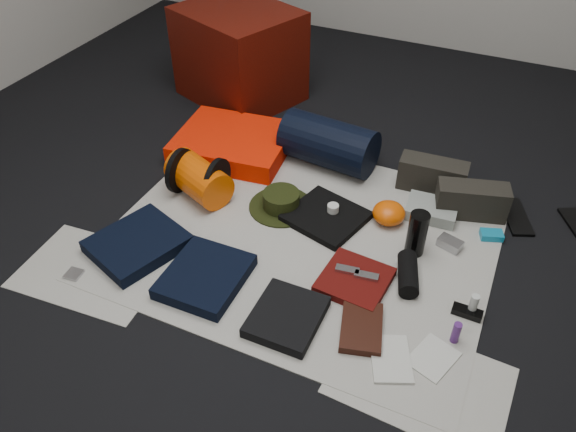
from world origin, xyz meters
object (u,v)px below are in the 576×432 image
at_px(compact_camera, 450,244).
at_px(paperback_book, 361,328).
at_px(water_bottle, 417,234).
at_px(stuff_sack, 199,179).
at_px(red_cabinet, 239,55).
at_px(navy_duffel, 329,143).
at_px(sleeping_pad, 233,143).

height_order(compact_camera, paperback_book, compact_camera).
xyz_separation_m(water_bottle, compact_camera, (0.13, 0.09, -0.08)).
bearing_deg(stuff_sack, red_cabinet, 106.77).
relative_size(red_cabinet, navy_duffel, 1.36).
bearing_deg(sleeping_pad, stuff_sack, -85.15).
xyz_separation_m(sleeping_pad, navy_duffel, (0.49, 0.10, 0.07)).
bearing_deg(paperback_book, navy_duffel, 102.65).
bearing_deg(compact_camera, stuff_sack, -156.96).
distance_m(sleeping_pad, navy_duffel, 0.51).
bearing_deg(compact_camera, water_bottle, -128.56).
xyz_separation_m(red_cabinet, stuff_sack, (0.29, -0.96, -0.17)).
xyz_separation_m(stuff_sack, water_bottle, (1.03, 0.03, 0.01)).
bearing_deg(red_cabinet, water_bottle, -13.74).
bearing_deg(stuff_sack, sleeping_pad, 94.85).
height_order(red_cabinet, stuff_sack, red_cabinet).
relative_size(red_cabinet, water_bottle, 3.11).
relative_size(navy_duffel, compact_camera, 4.66).
distance_m(sleeping_pad, stuff_sack, 0.39).
bearing_deg(stuff_sack, compact_camera, 6.05).
bearing_deg(paperback_book, water_bottle, 66.83).
height_order(stuff_sack, compact_camera, stuff_sack).
relative_size(red_cabinet, sleeping_pad, 1.12).
distance_m(red_cabinet, stuff_sack, 1.01).
bearing_deg(water_bottle, compact_camera, 34.45).
distance_m(water_bottle, compact_camera, 0.18).
bearing_deg(sleeping_pad, compact_camera, -12.58).
bearing_deg(navy_duffel, paperback_book, -56.10).
height_order(red_cabinet, paperback_book, red_cabinet).
relative_size(stuff_sack, compact_camera, 3.11).
height_order(water_bottle, paperback_book, water_bottle).
xyz_separation_m(red_cabinet, navy_duffel, (0.75, -0.47, -0.14)).
bearing_deg(stuff_sack, paperback_book, -25.40).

